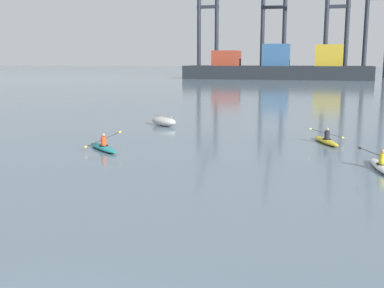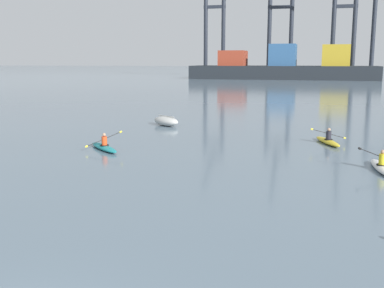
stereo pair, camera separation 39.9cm
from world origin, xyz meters
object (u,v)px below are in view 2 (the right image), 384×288
at_px(gantry_crane_west, 214,21).
at_px(capsized_dinghy, 166,121).
at_px(kayak_yellow, 328,141).
at_px(kayak_teal, 104,147).
at_px(kayak_white, 381,166).
at_px(gantry_crane_east_mid, 344,19).
at_px(container_barge, 284,68).
at_px(gantry_crane_west_mid, 280,19).

height_order(gantry_crane_west, capsized_dinghy, gantry_crane_west).
relative_size(kayak_yellow, kayak_teal, 1.17).
distance_m(kayak_white, kayak_teal, 14.27).
height_order(gantry_crane_east_mid, kayak_teal, gantry_crane_east_mid).
distance_m(container_barge, gantry_crane_east_mid, 21.47).
distance_m(gantry_crane_east_mid, kayak_yellow, 107.69).
bearing_deg(kayak_teal, gantry_crane_east_mid, 81.64).
xyz_separation_m(gantry_crane_west, gantry_crane_west_mid, (19.89, -1.33, -0.12)).
bearing_deg(gantry_crane_west, gantry_crane_west_mid, -3.83).
relative_size(gantry_crane_east_mid, kayak_white, 9.63).
distance_m(kayak_white, kayak_yellow, 6.81).
xyz_separation_m(gantry_crane_west, capsized_dinghy, (21.08, -108.15, -16.37)).
bearing_deg(kayak_yellow, gantry_crane_west, 106.21).
relative_size(container_barge, capsized_dinghy, 17.43).
bearing_deg(kayak_white, container_barge, 96.94).
bearing_deg(gantry_crane_west, gantry_crane_east_mid, -9.83).
height_order(container_barge, gantry_crane_west, gantry_crane_west).
relative_size(gantry_crane_west, capsized_dinghy, 11.79).
relative_size(gantry_crane_west, gantry_crane_west_mid, 0.94).
bearing_deg(kayak_white, gantry_crane_west_mid, 97.34).
height_order(container_barge, kayak_white, container_barge).
xyz_separation_m(container_barge, capsized_dinghy, (-1.34, -92.92, -2.66)).
height_order(gantry_crane_west, kayak_teal, gantry_crane_west).
height_order(kayak_yellow, kayak_teal, kayak_teal).
height_order(capsized_dinghy, kayak_yellow, kayak_yellow).
height_order(gantry_crane_west, gantry_crane_east_mid, gantry_crane_east_mid).
height_order(capsized_dinghy, kayak_teal, kayak_teal).
bearing_deg(kayak_yellow, capsized_dinghy, 157.90).
relative_size(gantry_crane_west, kayak_yellow, 9.62).
height_order(gantry_crane_west_mid, capsized_dinghy, gantry_crane_west_mid).
distance_m(gantry_crane_west_mid, kayak_teal, 118.08).
height_order(gantry_crane_east_mid, capsized_dinghy, gantry_crane_east_mid).
bearing_deg(gantry_crane_east_mid, kayak_white, -91.11).
bearing_deg(gantry_crane_west, capsized_dinghy, -78.97).
bearing_deg(kayak_teal, kayak_white, -4.38).
bearing_deg(gantry_crane_east_mid, container_barge, -149.48).
distance_m(gantry_crane_west_mid, kayak_white, 120.12).
xyz_separation_m(gantry_crane_west_mid, kayak_yellow, (12.94, -111.59, -16.43)).
bearing_deg(gantry_crane_west, container_barge, -34.18).
height_order(gantry_crane_east_mid, kayak_yellow, gantry_crane_east_mid).
bearing_deg(gantry_crane_west, kayak_teal, -79.99).
bearing_deg(kayak_white, kayak_yellow, 109.40).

